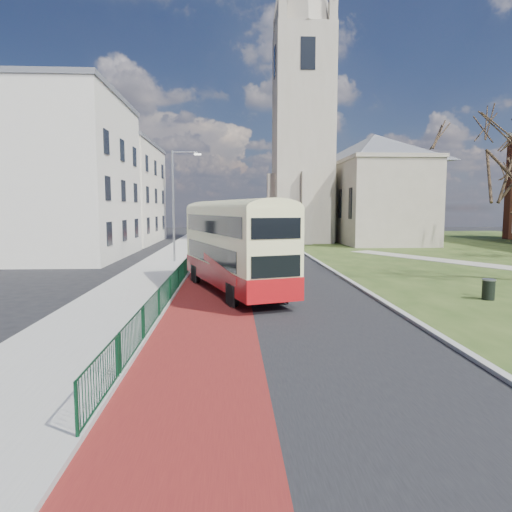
{
  "coord_description": "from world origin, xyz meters",
  "views": [
    {
      "loc": [
        -0.31,
        -15.57,
        4.01
      ],
      "look_at": [
        0.73,
        3.52,
        2.0
      ],
      "focal_mm": 32.0,
      "sensor_mm": 36.0,
      "label": 1
    }
  ],
  "objects": [
    {
      "name": "gothic_church",
      "position": [
        12.56,
        38.0,
        13.13
      ],
      "size": [
        16.38,
        18.0,
        40.0
      ],
      "color": "gray",
      "rests_on": "ground"
    },
    {
      "name": "road_carriageway",
      "position": [
        1.5,
        20.0,
        0.01
      ],
      "size": [
        9.0,
        120.0,
        0.01
      ],
      "primitive_type": "cube",
      "color": "black",
      "rests_on": "ground"
    },
    {
      "name": "streetlamp",
      "position": [
        -4.35,
        18.0,
        4.59
      ],
      "size": [
        2.13,
        0.18,
        8.0
      ],
      "color": "gray",
      "rests_on": "pavement_west"
    },
    {
      "name": "kerb_west",
      "position": [
        -3.0,
        20.0,
        0.07
      ],
      "size": [
        0.25,
        120.0,
        0.13
      ],
      "primitive_type": "cube",
      "color": "#999993",
      "rests_on": "ground"
    },
    {
      "name": "ground",
      "position": [
        0.0,
        0.0,
        0.0
      ],
      "size": [
        160.0,
        160.0,
        0.0
      ],
      "primitive_type": "plane",
      "color": "black",
      "rests_on": "ground"
    },
    {
      "name": "street_block_near",
      "position": [
        -14.0,
        22.0,
        6.51
      ],
      "size": [
        10.3,
        14.3,
        13.0
      ],
      "color": "beige",
      "rests_on": "ground"
    },
    {
      "name": "bus",
      "position": [
        -0.19,
        5.96,
        2.41
      ],
      "size": [
        5.3,
        10.31,
        4.22
      ],
      "rotation": [
        0.0,
        0.0,
        0.31
      ],
      "color": "maroon",
      "rests_on": "ground"
    },
    {
      "name": "street_block_far",
      "position": [
        -14.0,
        38.0,
        5.76
      ],
      "size": [
        10.3,
        16.3,
        11.5
      ],
      "color": "beige",
      "rests_on": "ground"
    },
    {
      "name": "kerb_east",
      "position": [
        6.1,
        22.0,
        0.07
      ],
      "size": [
        0.25,
        80.0,
        0.13
      ],
      "primitive_type": "cube",
      "color": "#999993",
      "rests_on": "ground"
    },
    {
      "name": "bus_lane",
      "position": [
        -1.2,
        20.0,
        0.01
      ],
      "size": [
        3.4,
        120.0,
        0.01
      ],
      "primitive_type": "cube",
      "color": "#591414",
      "rests_on": "ground"
    },
    {
      "name": "pavement_west",
      "position": [
        -5.0,
        20.0,
        0.06
      ],
      "size": [
        4.0,
        120.0,
        0.12
      ],
      "primitive_type": "cube",
      "color": "gray",
      "rests_on": "ground"
    },
    {
      "name": "litter_bin",
      "position": [
        10.86,
        3.4,
        0.5
      ],
      "size": [
        0.71,
        0.71,
        0.91
      ],
      "rotation": [
        0.0,
        0.0,
        0.31
      ],
      "color": "black",
      "rests_on": "grass_green"
    },
    {
      "name": "pedestrian_railing",
      "position": [
        -2.95,
        4.0,
        0.55
      ],
      "size": [
        0.07,
        24.0,
        1.12
      ],
      "color": "#0C361E",
      "rests_on": "ground"
    }
  ]
}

